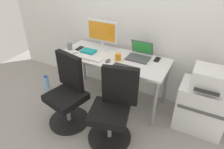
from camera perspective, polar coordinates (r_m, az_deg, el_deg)
ground_plane at (r=3.25m, az=0.41°, el=-6.85°), size 5.28×5.28×0.00m
back_wall at (r=2.99m, az=4.19°, el=17.60°), size 4.40×0.04×2.60m
desk at (r=2.88m, az=0.46°, el=3.62°), size 1.54×0.64×0.74m
office_chair_left at (r=2.71m, az=-12.27°, el=-5.33°), size 0.54×0.54×0.94m
office_chair_right at (r=2.41m, az=0.28°, el=-9.86°), size 0.54×0.54×0.94m
side_cabinet at (r=2.84m, az=23.76°, el=-8.50°), size 0.59×0.43×0.63m
printer at (r=2.60m, az=25.79°, el=-1.08°), size 0.38×0.40×0.24m
water_bottle_on_floor at (r=3.49m, az=-17.87°, el=-2.59°), size 0.09×0.09×0.31m
desktop_monitor at (r=3.02m, az=-2.80°, el=11.63°), size 0.48×0.18×0.43m
open_laptop at (r=2.84m, az=7.80°, el=5.79°), size 0.31×0.29×0.22m
keyboard_by_monitor at (r=2.81m, az=-6.03°, el=4.62°), size 0.34×0.12×0.02m
keyboard_by_laptop at (r=2.57m, az=3.84°, el=1.96°), size 0.34×0.12×0.02m
mouse_by_monitor at (r=2.72m, az=-1.19°, el=3.92°), size 0.06×0.10×0.03m
mouse_by_laptop at (r=3.01m, az=-10.41°, el=6.29°), size 0.06×0.10×0.03m
coffee_mug at (r=2.75m, az=1.72°, el=4.97°), size 0.08×0.08×0.09m
pen_cup at (r=3.13m, az=-11.83°, el=7.84°), size 0.07×0.07×0.10m
phone_near_laptop at (r=2.84m, az=12.62°, el=4.15°), size 0.07×0.14×0.01m
phone_near_monitor at (r=3.14m, az=-9.11°, el=7.31°), size 0.07×0.14×0.01m
notebook at (r=3.01m, az=-6.60°, el=6.55°), size 0.21×0.15×0.03m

